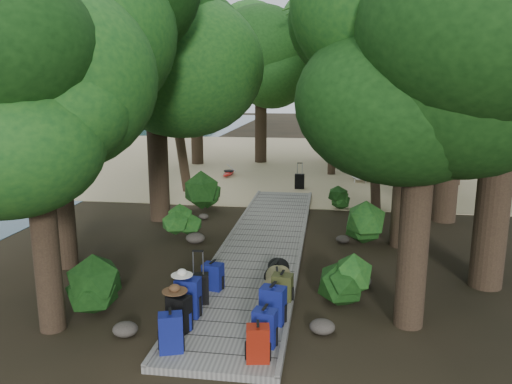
% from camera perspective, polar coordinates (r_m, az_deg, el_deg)
% --- Properties ---
extents(ground, '(120.00, 120.00, 0.00)m').
position_cam_1_polar(ground, '(11.96, 0.30, -7.68)').
color(ground, black).
rests_on(ground, ground).
extents(sand_beach, '(40.00, 22.00, 0.02)m').
position_cam_1_polar(sand_beach, '(27.48, 4.96, 3.70)').
color(sand_beach, tan).
rests_on(sand_beach, ground).
extents(distant_hill, '(32.00, 16.00, 12.00)m').
position_cam_1_polar(distant_hill, '(72.39, -27.02, 7.71)').
color(distant_hill, black).
rests_on(distant_hill, ground).
extents(boardwalk, '(2.00, 12.00, 0.12)m').
position_cam_1_polar(boardwalk, '(12.87, 0.93, -5.92)').
color(boardwalk, gray).
rests_on(boardwalk, ground).
extents(backpack_left_a, '(0.42, 0.35, 0.67)m').
position_cam_1_polar(backpack_left_a, '(7.86, -9.72, -15.37)').
color(backpack_left_a, navy).
rests_on(backpack_left_a, boardwalk).
extents(backpack_left_b, '(0.43, 0.37, 0.67)m').
position_cam_1_polar(backpack_left_b, '(8.43, -8.77, -13.34)').
color(backpack_left_b, black).
rests_on(backpack_left_b, boardwalk).
extents(backpack_left_c, '(0.42, 0.31, 0.76)m').
position_cam_1_polar(backpack_left_c, '(8.88, -7.76, -11.60)').
color(backpack_left_c, navy).
rests_on(backpack_left_c, boardwalk).
extents(backpack_left_d, '(0.43, 0.34, 0.58)m').
position_cam_1_polar(backpack_left_d, '(9.94, -4.94, -9.43)').
color(backpack_left_d, navy).
rests_on(backpack_left_d, boardwalk).
extents(backpack_right_a, '(0.37, 0.29, 0.60)m').
position_cam_1_polar(backpack_right_a, '(7.54, 0.22, -16.74)').
color(backpack_right_a, maroon).
rests_on(backpack_right_a, boardwalk).
extents(backpack_right_b, '(0.40, 0.31, 0.64)m').
position_cam_1_polar(backpack_right_b, '(7.92, 1.02, -15.04)').
color(backpack_right_b, navy).
rests_on(backpack_right_b, boardwalk).
extents(backpack_right_c, '(0.46, 0.37, 0.70)m').
position_cam_1_polar(backpack_right_c, '(8.59, 1.95, -12.57)').
color(backpack_right_c, navy).
rests_on(backpack_right_c, boardwalk).
extents(backpack_right_d, '(0.40, 0.31, 0.57)m').
position_cam_1_polar(backpack_right_d, '(9.42, 3.03, -10.70)').
color(backpack_right_d, '#40411B').
rests_on(backpack_right_d, boardwalk).
extents(duffel_right_khaki, '(0.52, 0.71, 0.44)m').
position_cam_1_polar(duffel_right_khaki, '(9.78, 2.41, -10.22)').
color(duffel_right_khaki, olive).
rests_on(duffel_right_khaki, boardwalk).
extents(duffel_right_black, '(0.47, 0.67, 0.39)m').
position_cam_1_polar(duffel_right_black, '(10.33, 2.41, -9.11)').
color(duffel_right_black, black).
rests_on(duffel_right_black, boardwalk).
extents(suitcase_on_boardwalk, '(0.40, 0.28, 0.57)m').
position_cam_1_polar(suitcase_on_boardwalk, '(9.37, -6.56, -10.91)').
color(suitcase_on_boardwalk, black).
rests_on(suitcase_on_boardwalk, boardwalk).
extents(lone_suitcase_on_sand, '(0.38, 0.22, 0.58)m').
position_cam_1_polar(lone_suitcase_on_sand, '(19.75, 5.00, 1.22)').
color(lone_suitcase_on_sand, black).
rests_on(lone_suitcase_on_sand, sand_beach).
extents(hat_brown, '(0.42, 0.42, 0.12)m').
position_cam_1_polar(hat_brown, '(8.31, -9.28, -10.74)').
color(hat_brown, '#51351E').
rests_on(hat_brown, backpack_left_b).
extents(hat_white, '(0.37, 0.37, 0.12)m').
position_cam_1_polar(hat_white, '(8.68, -8.47, -9.01)').
color(hat_white, silver).
rests_on(hat_white, backpack_left_c).
extents(kayak, '(0.84, 3.24, 0.32)m').
position_cam_1_polar(kayak, '(22.53, -3.14, 2.28)').
color(kayak, '#9F130D').
rests_on(kayak, sand_beach).
extents(sun_lounger, '(0.96, 1.88, 0.58)m').
position_cam_1_polar(sun_lounger, '(21.79, 11.77, 2.04)').
color(sun_lounger, silver).
rests_on(sun_lounger, sand_beach).
extents(tree_right_a, '(4.30, 4.30, 7.16)m').
position_cam_1_polar(tree_right_a, '(8.39, 18.46, 8.25)').
color(tree_right_a, black).
rests_on(tree_right_a, ground).
extents(tree_right_b, '(5.23, 5.23, 9.33)m').
position_cam_1_polar(tree_right_b, '(10.75, 26.92, 14.13)').
color(tree_right_b, black).
rests_on(tree_right_b, ground).
extents(tree_right_c, '(5.40, 5.40, 9.34)m').
position_cam_1_polar(tree_right_c, '(12.84, 17.64, 14.35)').
color(tree_right_c, black).
rests_on(tree_right_c, ground).
extents(tree_right_d, '(5.49, 5.49, 10.07)m').
position_cam_1_polar(tree_right_d, '(15.75, 21.99, 14.88)').
color(tree_right_d, black).
rests_on(tree_right_d, ground).
extents(tree_right_e, '(5.09, 5.09, 9.16)m').
position_cam_1_polar(tree_right_e, '(18.36, 18.60, 13.21)').
color(tree_right_e, black).
rests_on(tree_right_e, ground).
extents(tree_right_f, '(6.32, 6.32, 11.28)m').
position_cam_1_polar(tree_right_f, '(21.84, 22.43, 15.47)').
color(tree_right_f, black).
rests_on(tree_right_f, ground).
extents(tree_left_a, '(3.68, 3.68, 6.13)m').
position_cam_1_polar(tree_left_a, '(8.59, -23.77, 4.45)').
color(tree_left_a, black).
rests_on(tree_left_a, ground).
extents(tree_left_b, '(4.81, 4.81, 8.66)m').
position_cam_1_polar(tree_left_b, '(11.67, -22.63, 12.58)').
color(tree_left_b, black).
rests_on(tree_left_b, ground).
extents(tree_left_c, '(5.00, 5.00, 8.70)m').
position_cam_1_polar(tree_left_c, '(15.08, -11.53, 13.05)').
color(tree_left_c, black).
rests_on(tree_left_c, ground).
extents(tree_back_a, '(5.11, 5.11, 8.85)m').
position_cam_1_polar(tree_back_a, '(26.23, 0.56, 13.01)').
color(tree_back_a, black).
rests_on(tree_back_a, ground).
extents(tree_back_b, '(5.35, 5.35, 9.56)m').
position_cam_1_polar(tree_back_b, '(27.61, 8.73, 13.57)').
color(tree_back_b, black).
rests_on(tree_back_b, ground).
extents(tree_back_c, '(5.12, 5.12, 9.22)m').
position_cam_1_polar(tree_back_c, '(26.85, 15.15, 12.98)').
color(tree_back_c, black).
rests_on(tree_back_c, ground).
extents(tree_back_d, '(5.25, 5.25, 8.75)m').
position_cam_1_polar(tree_back_d, '(25.86, -6.92, 12.83)').
color(tree_back_d, black).
rests_on(tree_back_d, ground).
extents(palm_right_a, '(4.31, 4.31, 7.35)m').
position_cam_1_polar(palm_right_a, '(16.61, 14.54, 10.48)').
color(palm_right_a, '#14380F').
rests_on(palm_right_a, ground).
extents(palm_right_b, '(4.42, 4.42, 8.54)m').
position_cam_1_polar(palm_right_b, '(22.88, 17.70, 12.18)').
color(palm_right_b, '#14380F').
rests_on(palm_right_b, ground).
extents(palm_right_c, '(4.81, 4.81, 7.65)m').
position_cam_1_polar(palm_right_c, '(23.06, 9.57, 11.46)').
color(palm_right_c, '#14380F').
rests_on(palm_right_c, ground).
extents(palm_left_a, '(4.93, 4.93, 7.85)m').
position_cam_1_polar(palm_left_a, '(19.08, -9.05, 11.65)').
color(palm_left_a, '#14380F').
rests_on(palm_left_a, ground).
extents(rock_left_a, '(0.42, 0.38, 0.23)m').
position_cam_1_polar(rock_left_a, '(8.80, -14.72, -14.93)').
color(rock_left_a, '#4C473F').
rests_on(rock_left_a, ground).
extents(rock_left_b, '(0.38, 0.35, 0.21)m').
position_cam_1_polar(rock_left_b, '(10.95, -16.17, -9.52)').
color(rock_left_b, '#4C473F').
rests_on(rock_left_b, ground).
extents(rock_left_c, '(0.50, 0.45, 0.28)m').
position_cam_1_polar(rock_left_c, '(13.18, -6.95, -5.22)').
color(rock_left_c, '#4C473F').
rests_on(rock_left_c, ground).
extents(rock_left_d, '(0.31, 0.28, 0.17)m').
position_cam_1_polar(rock_left_d, '(15.45, -6.02, -2.79)').
color(rock_left_d, '#4C473F').
rests_on(rock_left_d, ground).
extents(rock_right_a, '(0.43, 0.39, 0.24)m').
position_cam_1_polar(rock_right_a, '(8.67, 7.58, -15.01)').
color(rock_right_a, '#4C473F').
rests_on(rock_right_a, ground).
extents(rock_right_b, '(0.46, 0.41, 0.25)m').
position_cam_1_polar(rock_right_b, '(10.62, 11.81, -9.86)').
color(rock_right_b, '#4C473F').
rests_on(rock_right_b, ground).
extents(rock_right_c, '(0.36, 0.32, 0.20)m').
position_cam_1_polar(rock_right_c, '(13.30, 9.89, -5.33)').
color(rock_right_c, '#4C473F').
rests_on(rock_right_c, ground).
extents(rock_right_d, '(0.49, 0.44, 0.27)m').
position_cam_1_polar(rock_right_d, '(15.84, 12.62, -2.46)').
color(rock_right_d, '#4C473F').
rests_on(rock_right_d, ground).
extents(shrub_left_a, '(1.15, 1.15, 1.03)m').
position_cam_1_polar(shrub_left_a, '(9.69, -17.49, -9.89)').
color(shrub_left_a, '#144317').
rests_on(shrub_left_a, ground).
extents(shrub_left_b, '(0.95, 0.95, 0.86)m').
position_cam_1_polar(shrub_left_b, '(13.61, -8.41, -3.42)').
color(shrub_left_b, '#144317').
rests_on(shrub_left_b, ground).
extents(shrub_left_c, '(1.25, 1.25, 1.12)m').
position_cam_1_polar(shrub_left_c, '(16.61, -5.94, -0.03)').
color(shrub_left_c, '#144317').
rests_on(shrub_left_c, ground).
extents(shrub_right_a, '(1.05, 1.05, 0.94)m').
position_cam_1_polar(shrub_right_a, '(9.66, 10.16, -9.84)').
color(shrub_right_a, '#144317').
rests_on(shrub_right_a, ground).
extents(shrub_right_b, '(1.17, 1.17, 1.05)m').
position_cam_1_polar(shrub_right_b, '(13.32, 12.69, -3.51)').
color(shrub_right_b, '#144317').
rests_on(shrub_right_b, ground).
extents(shrub_right_c, '(0.76, 0.76, 0.68)m').
position_cam_1_polar(shrub_right_c, '(16.60, 9.53, -0.93)').
color(shrub_right_c, '#144317').
rests_on(shrub_right_c, ground).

